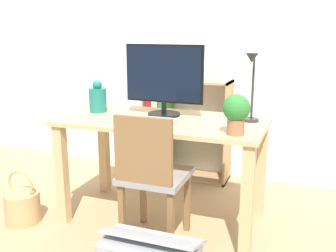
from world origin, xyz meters
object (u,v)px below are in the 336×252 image
vase (98,98)px  potted_plant (236,112)px  bookshelf (172,130)px  monitor (164,77)px  desk_lamp (252,81)px  keyboard (149,120)px  chair (152,173)px  basket (23,206)px

vase → potted_plant: 1.11m
vase → bookshelf: vase is taller
monitor → desk_lamp: monitor is taller
monitor → keyboard: 0.33m
monitor → chair: 0.70m
bookshelf → basket: bookshelf is taller
monitor → bookshelf: (-0.21, 0.74, -0.58)m
basket → keyboard: bearing=20.0°
potted_plant → basket: bearing=-173.4°
vase → desk_lamp: size_ratio=0.52×
basket → chair: bearing=4.0°
vase → bookshelf: bearing=70.2°
keyboard → monitor: bearing=80.4°
vase → basket: vase is taller
vase → desk_lamp: 1.12m
keyboard → chair: (0.12, -0.24, -0.28)m
keyboard → vase: 0.49m
monitor → vase: (-0.50, -0.06, -0.17)m
chair → potted_plant: bearing=13.4°
desk_lamp → basket: bearing=-162.2°
desk_lamp → basket: (-1.49, -0.48, -0.90)m
monitor → desk_lamp: size_ratio=1.25×
monitor → vase: size_ratio=2.41×
potted_plant → basket: potted_plant is taller
potted_plant → basket: size_ratio=0.61×
chair → bookshelf: bookshelf is taller
keyboard → potted_plant: size_ratio=1.55×
keyboard → bookshelf: 1.01m
bookshelf → keyboard: bearing=-79.4°
keyboard → desk_lamp: desk_lamp is taller
basket → desk_lamp: bearing=17.8°
keyboard → vase: (-0.46, 0.14, 0.09)m
monitor → bookshelf: 0.96m
vase → chair: vase is taller
bookshelf → vase: bearing=-109.8°
keyboard → vase: vase is taller
basket → potted_plant: bearing=6.6°
desk_lamp → chair: size_ratio=0.53×
vase → desk_lamp: desk_lamp is taller
basket → monitor: bearing=29.8°
monitor → potted_plant: 0.68m
keyboard → vase: size_ratio=1.55×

